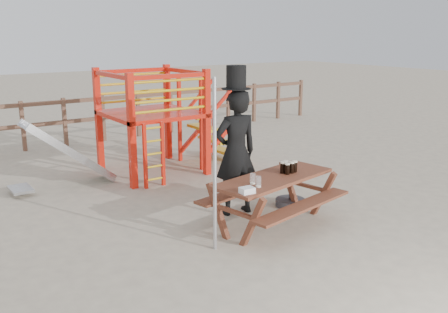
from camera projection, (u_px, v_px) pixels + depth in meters
ground at (254, 229)px, 7.27m from camera, size 60.00×60.00×0.00m
back_fence at (84, 115)px, 12.66m from camera, size 15.09×0.09×1.20m
playground_fort at (149, 120)px, 9.93m from camera, size 4.71×1.84×2.10m
picnic_table at (273, 195)px, 7.30m from camera, size 2.16×1.68×0.75m
man_with_hat at (236, 149)px, 7.68m from camera, size 0.76×0.55×2.31m
metal_pole at (215, 167)px, 6.33m from camera, size 0.05×0.05×2.27m
parasol_base at (290, 202)px, 8.23m from camera, size 0.49×0.49×0.21m
paper_bag at (247, 190)px, 6.48m from camera, size 0.19×0.15×0.08m
stout_pints at (288, 167)px, 7.41m from camera, size 0.27×0.19×0.17m
empty_glasses at (255, 181)px, 6.80m from camera, size 0.10×0.23×0.15m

